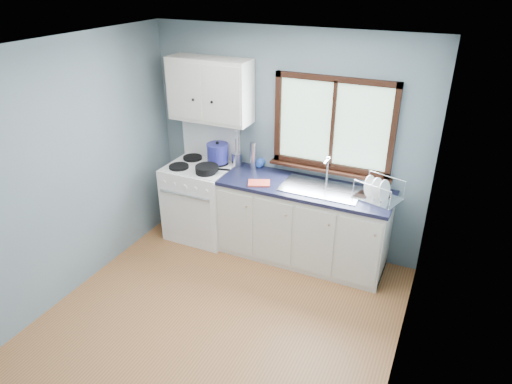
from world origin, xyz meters
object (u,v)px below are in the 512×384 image
at_px(stockpot, 218,153).
at_px(utensil_crock, 237,159).
at_px(gas_range, 201,198).
at_px(sink, 321,194).
at_px(base_cabinets, 303,227).
at_px(dish_rack, 377,193).
at_px(thermos, 253,156).
at_px(skillet, 207,168).

height_order(stockpot, utensil_crock, utensil_crock).
bearing_deg(gas_range, sink, 0.71).
distance_m(base_cabinets, dish_rack, 0.95).
bearing_deg(sink, dish_rack, 2.34).
relative_size(gas_range, thermos, 4.15).
height_order(skillet, dish_rack, dish_rack).
height_order(base_cabinets, skillet, skillet).
bearing_deg(stockpot, dish_rack, -2.83).
bearing_deg(skillet, thermos, 25.24).
height_order(skillet, stockpot, stockpot).
xyz_separation_m(base_cabinets, thermos, (-0.70, 0.17, 0.67)).
xyz_separation_m(gas_range, base_cabinets, (1.31, 0.02, -0.08)).
bearing_deg(stockpot, thermos, 7.57).
bearing_deg(base_cabinets, sink, -0.13).
bearing_deg(dish_rack, gas_range, -161.75).
bearing_deg(gas_range, utensil_crock, 27.71).
bearing_deg(skillet, dish_rack, -7.78).
bearing_deg(stockpot, sink, -5.12).
height_order(sink, utensil_crock, utensil_crock).
bearing_deg(stockpot, gas_range, -142.49).
xyz_separation_m(base_cabinets, stockpot, (-1.13, 0.12, 0.66)).
bearing_deg(dish_rack, skillet, -157.36).
bearing_deg(thermos, dish_rack, -5.91).
distance_m(base_cabinets, sink, 0.48).
xyz_separation_m(skillet, utensil_crock, (0.20, 0.35, 0.02)).
distance_m(skillet, thermos, 0.54).
bearing_deg(utensil_crock, skillet, -120.26).
relative_size(skillet, dish_rack, 0.84).
relative_size(gas_range, base_cabinets, 0.74).
relative_size(stockpot, dish_rack, 0.57).
height_order(base_cabinets, utensil_crock, utensil_crock).
relative_size(skillet, thermos, 1.28).
xyz_separation_m(stockpot, thermos, (0.43, 0.06, 0.01)).
bearing_deg(sink, skillet, -173.01).
relative_size(base_cabinets, utensil_crock, 4.59).
xyz_separation_m(sink, thermos, (-0.88, 0.17, 0.22)).
distance_m(base_cabinets, stockpot, 1.31).
bearing_deg(skillet, stockpot, 79.71).
bearing_deg(sink, utensil_crock, 170.20).
bearing_deg(utensil_crock, dish_rack, -5.63).
bearing_deg(base_cabinets, dish_rack, 1.76).
relative_size(base_cabinets, sink, 2.20).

